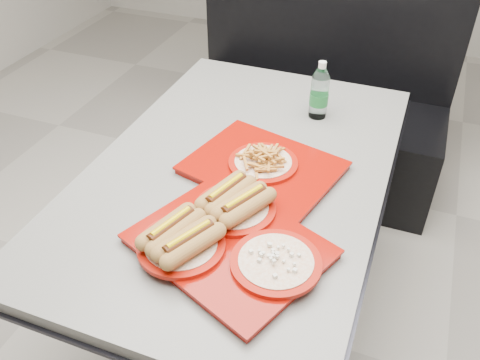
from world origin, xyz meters
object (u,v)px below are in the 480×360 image
at_px(tray_near, 225,235).
at_px(water_bottle, 319,93).
at_px(tray_far, 263,164).
at_px(diner_table, 239,206).
at_px(booth_bench, 315,104).

xyz_separation_m(tray_near, water_bottle, (0.06, 0.73, 0.05)).
xyz_separation_m(tray_far, water_bottle, (0.08, 0.39, 0.07)).
height_order(tray_near, tray_far, tray_near).
bearing_deg(water_bottle, tray_far, -100.97).
distance_m(diner_table, tray_near, 0.40).
height_order(booth_bench, water_bottle, booth_bench).
bearing_deg(water_bottle, diner_table, -111.07).
bearing_deg(tray_far, booth_bench, 94.04).
relative_size(booth_bench, tray_near, 2.38).
bearing_deg(booth_bench, tray_near, -86.43).
relative_size(booth_bench, water_bottle, 6.37).
xyz_separation_m(booth_bench, tray_near, (0.09, -1.43, 0.39)).
bearing_deg(tray_far, diner_table, -175.82).
bearing_deg(tray_near, tray_far, 92.06).
bearing_deg(diner_table, water_bottle, 68.93).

